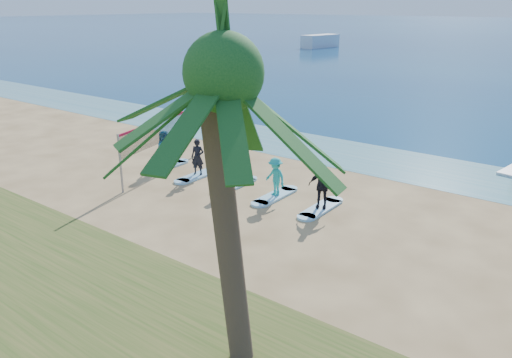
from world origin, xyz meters
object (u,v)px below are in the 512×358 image
Objects in this scene: volleyball_net at (178,125)px; palm_tree at (224,76)px; boat_offshore_a at (320,47)px; student_2 at (234,167)px; student_1 at (198,157)px; surfboard_3 at (275,196)px; student_0 at (165,148)px; surfboard_2 at (234,185)px; surfboard_1 at (198,175)px; surfboard_4 at (321,208)px; surfboard_0 at (166,167)px; student_3 at (275,177)px; student_4 at (322,186)px.

palm_tree is (11.25, -9.55, 4.30)m from volleyball_net.
boat_offshore_a is 4.92× the size of student_2.
student_1 is 4.37m from surfboard_3.
boat_offshore_a is 4.52× the size of student_0.
surfboard_2 is at bearing -21.11° from student_1.
palm_tree is 12.65m from surfboard_2.
student_0 is at bearing -58.07° from boat_offshore_a.
surfboard_4 is at bearing 0.00° from surfboard_1.
surfboard_0 is 6.43m from surfboard_3.
student_2 reaches higher than surfboard_3.
student_0 is 6.49m from surfboard_3.
volleyball_net reaches higher than surfboard_1.
student_0 is 8.62m from surfboard_4.
surfboard_4 is at bearing 6.18° from student_2.
surfboard_4 is (8.59, -0.96, -1.86)m from volleyball_net.
student_3 is (6.43, 0.00, 0.83)m from surfboard_0.
surfboard_3 is at bearing 159.28° from student_4.
surfboard_4 is at bearing -52.10° from boat_offshore_a.
surfboard_1 is at bearing -173.82° from student_2.
surfboard_4 is at bearing -10.75° from student_0.
surfboard_3 is (6.43, 0.00, -0.91)m from student_0.
student_0 is at bearing 180.00° from surfboard_1.
student_3 is (4.28, 0.00, 0.83)m from surfboard_1.
boat_offshore_a is 3.55× the size of surfboard_4.
palm_tree is 3.40× the size of surfboard_1.
student_4 reaches higher than student_1.
palm_tree reaches higher than surfboard_0.
surfboard_4 is at bearing 0.00° from student_4.
surfboard_0 is 1.00× the size of surfboard_2.
student_4 reaches higher than surfboard_4.
surfboard_1 is 1.00× the size of surfboard_3.
boat_offshore_a is 74.02m from surfboard_3.
student_4 reaches higher than surfboard_1.
student_1 is 0.75× the size of surfboard_3.
surfboard_0 and surfboard_4 have the same top height.
surfboard_2 is 1.39× the size of student_3.
student_3 is 0.91× the size of student_4.
student_2 is 2.30m from surfboard_3.
student_1 reaches higher than boat_offshore_a.
palm_tree is 4.33× the size of student_0.
palm_tree reaches higher than surfboard_3.
palm_tree is at bearing -64.49° from student_1.
palm_tree is 4.73× the size of student_3.
palm_tree reaches higher than surfboard_1.
student_2 reaches higher than student_3.
student_4 is (-2.66, 8.59, -5.25)m from palm_tree.
palm_tree is 4.71× the size of student_2.
palm_tree is at bearing -44.86° from student_2.
surfboard_2 is (-6.94, 8.59, -6.16)m from palm_tree.
volleyball_net is 1.35m from student_0.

